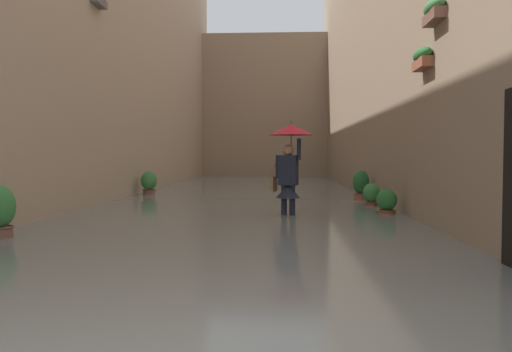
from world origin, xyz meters
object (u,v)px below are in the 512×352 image
at_px(person_wading, 289,155).
at_px(potted_plant_mid_right, 149,184).
at_px(potted_plant_near_left, 361,188).
at_px(potted_plant_mid_left, 387,205).
at_px(potted_plant_far_right, 1,215).
at_px(potted_plant_far_left, 371,196).

height_order(person_wading, potted_plant_mid_right, person_wading).
xyz_separation_m(potted_plant_near_left, potted_plant_mid_right, (6.43, -1.48, -0.01)).
xyz_separation_m(person_wading, potted_plant_mid_left, (-2.06, -0.32, -1.06)).
distance_m(potted_plant_far_right, potted_plant_far_left, 8.23).
bearing_deg(person_wading, potted_plant_mid_left, -171.25).
xyz_separation_m(potted_plant_mid_right, potted_plant_far_right, (0.03, 8.37, 0.02)).
bearing_deg(potted_plant_near_left, potted_plant_far_right, 46.84).
relative_size(potted_plant_near_left, potted_plant_far_left, 1.35).
relative_size(person_wading, potted_plant_mid_left, 2.91).
bearing_deg(potted_plant_far_left, person_wading, 45.01).
distance_m(potted_plant_mid_right, potted_plant_far_right, 8.37).
distance_m(potted_plant_near_left, potted_plant_far_left, 1.77).
bearing_deg(potted_plant_mid_left, potted_plant_far_right, 27.73).
relative_size(potted_plant_near_left, potted_plant_mid_right, 1.09).
bearing_deg(potted_plant_mid_left, potted_plant_mid_right, -37.74).
relative_size(potted_plant_near_left, potted_plant_far_right, 1.03).
height_order(person_wading, potted_plant_far_left, person_wading).
relative_size(potted_plant_mid_left, potted_plant_mid_right, 0.79).
xyz_separation_m(potted_plant_near_left, potted_plant_mid_left, (0.01, 3.50, -0.14)).
bearing_deg(potted_plant_far_right, potted_plant_mid_right, -90.20).
height_order(potted_plant_near_left, potted_plant_far_right, potted_plant_near_left).
bearing_deg(potted_plant_far_right, potted_plant_mid_left, -152.27).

